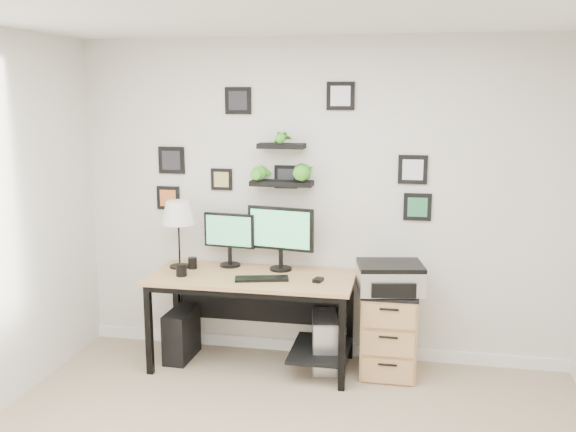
% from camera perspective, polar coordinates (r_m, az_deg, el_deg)
% --- Properties ---
extents(room, '(4.00, 4.00, 4.00)m').
position_cam_1_polar(room, '(5.54, 2.74, -11.55)').
color(room, tan).
rests_on(room, ground).
extents(desk, '(1.60, 0.70, 0.75)m').
position_cam_1_polar(desk, '(5.12, -2.72, -6.57)').
color(desk, tan).
rests_on(desk, ground).
extents(monitor_left, '(0.44, 0.19, 0.45)m').
position_cam_1_polar(monitor_left, '(5.29, -5.24, -1.74)').
color(monitor_left, black).
rests_on(monitor_left, desk).
extents(monitor_right, '(0.56, 0.21, 0.52)m').
position_cam_1_polar(monitor_right, '(5.14, -0.67, -1.53)').
color(monitor_right, black).
rests_on(monitor_right, desk).
extents(keyboard, '(0.43, 0.23, 0.02)m').
position_cam_1_polar(keyboard, '(4.95, -2.35, -5.59)').
color(keyboard, black).
rests_on(keyboard, desk).
extents(mouse, '(0.08, 0.10, 0.03)m').
position_cam_1_polar(mouse, '(4.90, 2.69, -5.70)').
color(mouse, black).
rests_on(mouse, desk).
extents(table_lamp, '(0.27, 0.27, 0.55)m').
position_cam_1_polar(table_lamp, '(5.27, -9.73, 0.15)').
color(table_lamp, black).
rests_on(table_lamp, desk).
extents(mug, '(0.09, 0.09, 0.10)m').
position_cam_1_polar(mug, '(5.11, -9.45, -4.76)').
color(mug, black).
rests_on(mug, desk).
extents(pen_cup, '(0.07, 0.07, 0.09)m').
position_cam_1_polar(pen_cup, '(5.30, -8.48, -4.16)').
color(pen_cup, black).
rests_on(pen_cup, desk).
extents(pc_tower_black, '(0.19, 0.42, 0.41)m').
position_cam_1_polar(pc_tower_black, '(5.45, -9.44, -10.31)').
color(pc_tower_black, black).
rests_on(pc_tower_black, ground).
extents(pc_tower_grey, '(0.26, 0.46, 0.43)m').
position_cam_1_polar(pc_tower_grey, '(5.20, 3.27, -11.10)').
color(pc_tower_grey, gray).
rests_on(pc_tower_grey, ground).
extents(file_cabinet, '(0.43, 0.53, 0.67)m').
position_cam_1_polar(file_cabinet, '(5.14, 9.00, -10.07)').
color(file_cabinet, tan).
rests_on(file_cabinet, ground).
extents(printer, '(0.54, 0.46, 0.22)m').
position_cam_1_polar(printer, '(4.96, 9.06, -5.42)').
color(printer, silver).
rests_on(printer, file_cabinet).
extents(wall_decor, '(2.28, 0.18, 1.08)m').
position_cam_1_polar(wall_decor, '(5.14, -0.40, 5.03)').
color(wall_decor, black).
rests_on(wall_decor, ground).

